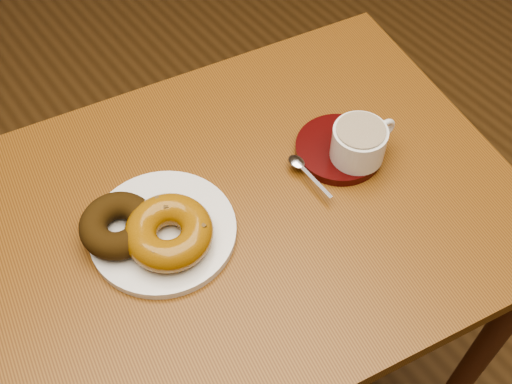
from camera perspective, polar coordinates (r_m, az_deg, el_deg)
cafe_table at (r=1.09m, az=-0.85°, el=-5.05°), size 0.93×0.77×0.78m
donut_plate at (r=0.96m, az=-8.27°, el=-3.47°), size 0.26×0.26×0.01m
donut_cinnamon at (r=0.95m, az=-12.17°, el=-2.92°), size 0.13×0.13×0.04m
donut_caramel at (r=0.92m, az=-7.74°, el=-3.57°), size 0.15×0.15×0.05m
saucer at (r=1.05m, az=7.40°, el=3.81°), size 0.17×0.17×0.02m
coffee_cup at (r=1.02m, az=9.19°, el=4.40°), size 0.11×0.09×0.06m
teaspoon at (r=1.01m, az=3.95°, el=2.36°), size 0.02×0.10×0.01m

